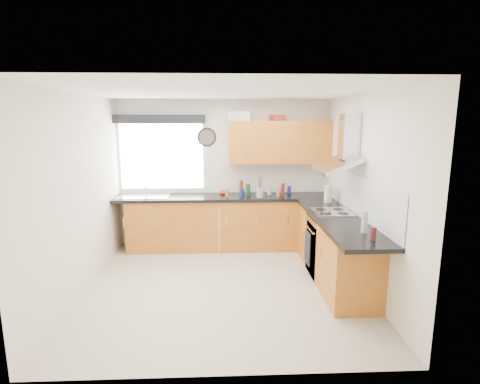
{
  "coord_description": "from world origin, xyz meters",
  "views": [
    {
      "loc": [
        0.01,
        -4.66,
        2.17
      ],
      "look_at": [
        0.25,
        0.85,
        1.1
      ],
      "focal_mm": 28.0,
      "sensor_mm": 36.0,
      "label": 1
    }
  ],
  "objects_px": {
    "oven": "(330,246)",
    "washing_machine": "(209,226)",
    "upper_cabinets": "(280,142)",
    "extractor_hood": "(342,150)"
  },
  "relations": [
    {
      "from": "oven",
      "to": "upper_cabinets",
      "type": "bearing_deg",
      "value": 112.54
    },
    {
      "from": "upper_cabinets",
      "to": "oven",
      "type": "bearing_deg",
      "value": -67.46
    },
    {
      "from": "upper_cabinets",
      "to": "washing_machine",
      "type": "relative_size",
      "value": 2.25
    },
    {
      "from": "oven",
      "to": "washing_machine",
      "type": "distance_m",
      "value": 2.14
    },
    {
      "from": "upper_cabinets",
      "to": "washing_machine",
      "type": "distance_m",
      "value": 1.87
    },
    {
      "from": "extractor_hood",
      "to": "washing_machine",
      "type": "distance_m",
      "value": 2.62
    },
    {
      "from": "oven",
      "to": "washing_machine",
      "type": "relative_size",
      "value": 1.13
    },
    {
      "from": "oven",
      "to": "upper_cabinets",
      "type": "distance_m",
      "value": 1.99
    },
    {
      "from": "washing_machine",
      "to": "upper_cabinets",
      "type": "bearing_deg",
      "value": 19.1
    },
    {
      "from": "oven",
      "to": "washing_machine",
      "type": "height_order",
      "value": "oven"
    }
  ]
}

